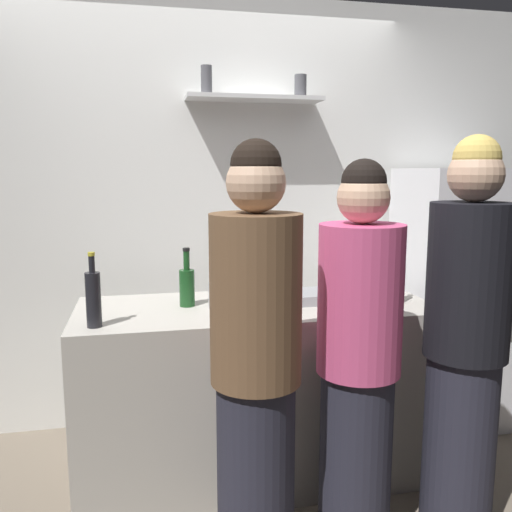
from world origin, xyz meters
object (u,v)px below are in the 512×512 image
at_px(person_brown_jacket, 256,370).
at_px(person_blonde, 465,345).
at_px(baking_pan, 312,296).
at_px(wine_bottle_amber_glass, 398,282).
at_px(utensil_holder, 219,295).
at_px(person_pink_top, 358,363).
at_px(wine_bottle_dark_glass, 93,298).
at_px(wine_bottle_green_glass, 187,285).
at_px(wine_bottle_pale_glass, 354,275).
at_px(water_bottle_plastic, 373,276).
at_px(refrigerator, 454,297).

relative_size(person_brown_jacket, person_blonde, 0.98).
distance_m(baking_pan, wine_bottle_amber_glass, 0.45).
height_order(utensil_holder, person_pink_top, person_pink_top).
relative_size(wine_bottle_dark_glass, wine_bottle_green_glass, 1.11).
distance_m(utensil_holder, wine_bottle_pale_glass, 0.76).
distance_m(wine_bottle_amber_glass, wine_bottle_green_glass, 1.08).
xyz_separation_m(wine_bottle_amber_glass, wine_bottle_dark_glass, (-1.50, -0.14, 0.02)).
distance_m(water_bottle_plastic, person_brown_jacket, 1.19).
distance_m(refrigerator, utensil_holder, 1.59).
relative_size(wine_bottle_pale_glass, water_bottle_plastic, 1.41).
height_order(wine_bottle_amber_glass, person_brown_jacket, person_brown_jacket).
xyz_separation_m(utensil_holder, person_blonde, (0.94, -0.65, -0.12)).
height_order(refrigerator, water_bottle_plastic, refrigerator).
height_order(wine_bottle_dark_glass, person_blonde, person_blonde).
distance_m(baking_pan, wine_bottle_dark_glass, 1.10).
xyz_separation_m(utensil_holder, person_pink_top, (0.48, -0.61, -0.17)).
height_order(wine_bottle_pale_glass, person_pink_top, person_pink_top).
bearing_deg(wine_bottle_pale_glass, wine_bottle_green_glass, -177.85).
height_order(baking_pan, wine_bottle_green_glass, wine_bottle_green_glass).
xyz_separation_m(wine_bottle_green_glass, water_bottle_plastic, (1.03, 0.07, -0.01)).
relative_size(water_bottle_plastic, person_brown_jacket, 0.13).
bearing_deg(wine_bottle_amber_glass, wine_bottle_dark_glass, -174.61).
bearing_deg(water_bottle_plastic, person_brown_jacket, -135.19).
bearing_deg(refrigerator, wine_bottle_green_glass, -169.57).
bearing_deg(water_bottle_plastic, wine_bottle_pale_glass, -163.08).
bearing_deg(refrigerator, person_blonde, -120.03).
relative_size(refrigerator, baking_pan, 4.67).
xyz_separation_m(baking_pan, water_bottle_plastic, (0.38, 0.10, 0.07)).
height_order(utensil_holder, wine_bottle_amber_glass, wine_bottle_amber_glass).
bearing_deg(water_bottle_plastic, utensil_holder, -171.18).
bearing_deg(water_bottle_plastic, wine_bottle_amber_glass, -78.61).
height_order(refrigerator, wine_bottle_pale_glass, refrigerator).
relative_size(refrigerator, wine_bottle_green_glass, 5.39).
bearing_deg(person_brown_jacket, water_bottle_plastic, 174.07).
height_order(refrigerator, wine_bottle_amber_glass, refrigerator).
relative_size(wine_bottle_amber_glass, wine_bottle_dark_glass, 0.86).
relative_size(baking_pan, wine_bottle_green_glass, 1.16).
bearing_deg(person_brown_jacket, person_blonde, 132.47).
relative_size(wine_bottle_green_glass, person_pink_top, 0.18).
bearing_deg(wine_bottle_green_glass, refrigerator, 10.43).
bearing_deg(water_bottle_plastic, baking_pan, -164.82).
bearing_deg(person_brown_jacket, wine_bottle_pale_glass, 177.47).
xyz_separation_m(wine_bottle_dark_glass, wine_bottle_green_glass, (0.42, 0.28, -0.02)).
relative_size(wine_bottle_pale_glass, person_brown_jacket, 0.19).
height_order(wine_bottle_green_glass, person_pink_top, person_pink_top).
bearing_deg(wine_bottle_dark_glass, baking_pan, 13.24).
bearing_deg(wine_bottle_amber_glass, baking_pan, 165.53).
distance_m(refrigerator, wine_bottle_pale_glass, 0.86).
height_order(baking_pan, wine_bottle_amber_glass, wine_bottle_amber_glass).
relative_size(refrigerator, person_pink_top, 0.98).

